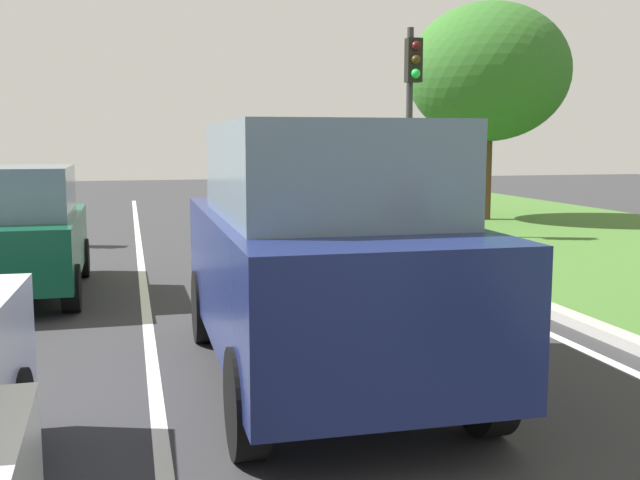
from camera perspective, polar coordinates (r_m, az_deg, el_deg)
ground_plane at (r=11.63m, az=-9.68°, el=-3.13°), size 60.00×60.00×0.00m
lane_line_center at (r=11.60m, az=-13.14°, el=-3.24°), size 0.12×32.00×0.01m
lane_line_right_edge at (r=12.42m, az=7.11°, el=-2.38°), size 0.12×32.00×0.01m
curb_right at (r=12.60m, az=9.24°, el=-2.02°), size 0.24×48.00×0.12m
car_suv_ahead at (r=6.63m, az=-0.04°, el=-0.84°), size 1.99×4.51×2.28m
car_hatchback_far at (r=11.11m, az=-21.82°, el=0.54°), size 1.75×3.71×1.78m
traffic_light_near_right at (r=16.34m, az=6.89°, el=10.62°), size 0.32×0.50×4.47m
tree_roadside_far at (r=20.37m, az=12.52°, el=12.17°), size 4.14×4.14×5.61m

